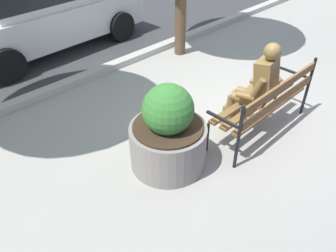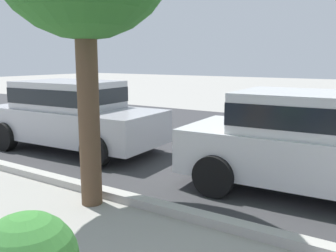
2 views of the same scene
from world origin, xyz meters
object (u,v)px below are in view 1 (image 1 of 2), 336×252
parked_car_white (40,9)px  bronze_statue_seated (254,88)px  park_bench (268,101)px  concrete_planter (168,135)px

parked_car_white → bronze_statue_seated: bearing=-82.0°
park_bench → parked_car_white: (-0.70, 4.98, 0.30)m
concrete_planter → park_bench: bearing=-19.2°
bronze_statue_seated → concrete_planter: bearing=168.5°
bronze_statue_seated → concrete_planter: size_ratio=1.19×
bronze_statue_seated → park_bench: bearing=-81.1°
park_bench → concrete_planter: (-1.43, 0.50, -0.08)m
park_bench → parked_car_white: 5.04m
concrete_planter → parked_car_white: size_ratio=0.28×
parked_car_white → park_bench: bearing=-82.0°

